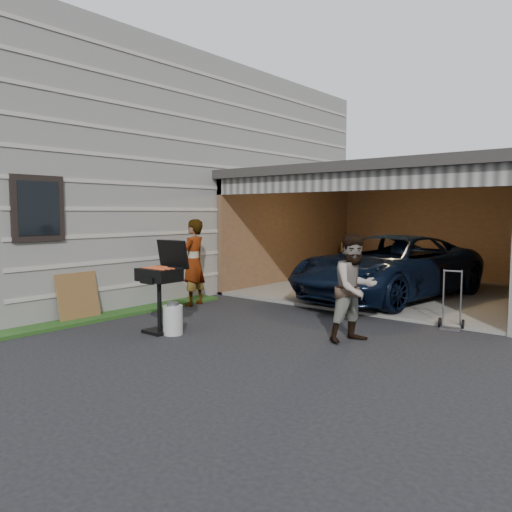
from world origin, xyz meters
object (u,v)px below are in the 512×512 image
(bbq_grill, at_px, (161,278))
(hand_truck, at_px, (451,317))
(woman, at_px, (193,262))
(plywood_panel, at_px, (78,297))
(propane_tank, at_px, (173,320))
(minivan, at_px, (389,269))
(man, at_px, (355,288))

(bbq_grill, height_order, hand_truck, bbq_grill)
(woman, distance_m, bbq_grill, 2.37)
(plywood_panel, xyz_separation_m, hand_truck, (5.34, 3.63, -0.24))
(bbq_grill, bearing_deg, propane_tank, 2.31)
(bbq_grill, distance_m, plywood_panel, 1.90)
(woman, height_order, hand_truck, woman)
(bbq_grill, bearing_deg, woman, 124.07)
(minivan, height_order, woman, woman)
(woman, distance_m, plywood_panel, 2.45)
(woman, relative_size, hand_truck, 1.82)
(man, height_order, bbq_grill, man)
(bbq_grill, distance_m, hand_truck, 4.84)
(man, bearing_deg, propane_tank, 143.10)
(minivan, xyz_separation_m, plywood_panel, (-3.37, -5.46, -0.26))
(man, relative_size, hand_truck, 1.64)
(minivan, distance_m, hand_truck, 2.73)
(woman, height_order, plywood_panel, woman)
(minivan, bearing_deg, propane_tank, -96.67)
(propane_tank, relative_size, plywood_panel, 0.53)
(man, relative_size, propane_tank, 3.47)
(woman, distance_m, man, 4.05)
(bbq_grill, relative_size, propane_tank, 3.19)
(woman, relative_size, plywood_panel, 2.05)
(woman, relative_size, man, 1.11)
(minivan, bearing_deg, hand_truck, -35.16)
(man, distance_m, hand_truck, 2.05)
(minivan, distance_m, woman, 4.25)
(woman, distance_m, propane_tank, 2.61)
(man, height_order, plywood_panel, man)
(woman, bearing_deg, hand_truck, 93.05)
(woman, relative_size, bbq_grill, 1.21)
(propane_tank, height_order, plywood_panel, plywood_panel)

